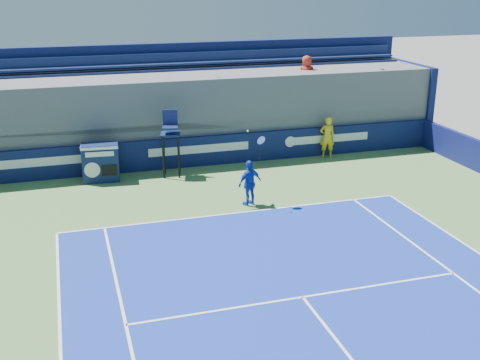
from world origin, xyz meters
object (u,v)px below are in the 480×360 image
object	(u,v)px
ball_person	(327,137)
umpire_chair	(171,136)
match_clock	(100,162)
tennis_player	(250,183)

from	to	relation	value
ball_person	umpire_chair	xyz separation A→B (m)	(-6.59, -0.54, 0.67)
ball_person	match_clock	world-z (taller)	ball_person
ball_person	match_clock	xyz separation A→B (m)	(-9.17, -0.40, -0.12)
ball_person	match_clock	size ratio (longest dim) A/B	1.21
ball_person	umpire_chair	world-z (taller)	umpire_chair
match_clock	umpire_chair	distance (m)	2.71
umpire_chair	ball_person	bearing A→B (deg)	4.68
ball_person	umpire_chair	distance (m)	6.64
ball_person	tennis_player	xyz separation A→B (m)	(-4.71, -4.31, -0.08)
umpire_chair	tennis_player	bearing A→B (deg)	-63.52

